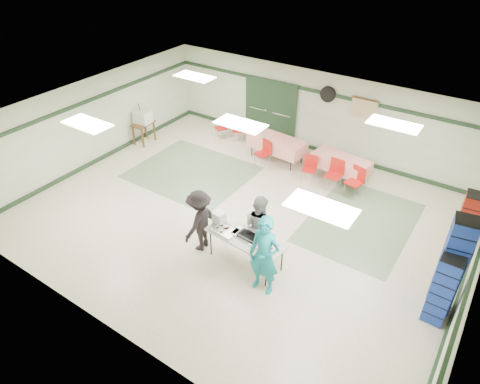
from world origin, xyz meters
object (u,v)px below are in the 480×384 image
Objects in this scene: crate_stack_blue_b at (442,290)px; volunteer_dark at (200,221)px; volunteer_teal at (264,256)px; printer_table at (143,126)px; chair_loose_b at (223,126)px; volunteer_grey at (259,225)px; chair_d at (265,151)px; serving_table at (246,239)px; dining_table_a at (341,163)px; crate_stack_red at (467,225)px; chair_b at (310,166)px; chair_c at (356,179)px; chair_loose_a at (239,127)px; dining_table_b at (277,144)px; broom at (143,122)px; office_printer at (143,117)px; crate_stack_blue_a at (451,266)px; chair_a at (335,171)px.

volunteer_dark is at bearing -170.08° from crate_stack_blue_b.
printer_table is at bearing 151.69° from volunteer_teal.
volunteer_grey is at bearing -16.53° from chair_loose_b.
serving_table is at bearing -45.52° from chair_d.
dining_table_a is 1.06× the size of crate_stack_red.
chair_b is 1.02× the size of printer_table.
chair_loose_b is at bearing -175.47° from chair_c.
volunteer_dark reaches higher than chair_loose_a.
volunteer_grey is 0.83× the size of dining_table_b.
chair_loose_a is at bearing 165.45° from crate_stack_red.
chair_d is at bearing 151.12° from crate_stack_blue_b.
broom is at bearing -159.90° from dining_table_a.
crate_stack_blue_b is 10.66m from broom.
chair_loose_a is (-4.41, 5.57, -0.46)m from volunteer_teal.
office_printer is (-4.31, -0.92, 0.41)m from chair_d.
volunteer_teal is 2.35× the size of chair_loose_a.
crate_stack_blue_a is (5.99, -2.95, 0.60)m from chair_d.
chair_a is at bearing -8.70° from dining_table_b.
volunteer_teal reaches higher than volunteer_dark.
office_printer reaches higher than dining_table_b.
chair_loose_a is at bearing 152.53° from crate_stack_blue_a.
dining_table_a is 2.20m from dining_table_b.
volunteer_teal is at bearing -154.13° from crate_stack_blue_a.
chair_loose_b is at bearing 155.29° from crate_stack_blue_a.
chair_a is 3.76m from crate_stack_red.
chair_a is 0.41× the size of crate_stack_blue_a.
crate_stack_blue_a is at bearing 4.89° from chair_loose_b.
chair_d is (-1.58, 0.00, 0.04)m from chair_b.
office_printer is (-0.00, 0.04, 0.33)m from printer_table.
chair_d reaches higher than printer_table.
volunteer_dark is 5.38m from crate_stack_blue_a.
chair_b is 0.91× the size of chair_c.
chair_c reaches higher than dining_table_b.
broom is at bearing 168.65° from crate_stack_blue_a.
chair_d is at bearing -56.75° from chair_loose_a.
printer_table is (-6.68, -0.97, 0.04)m from chair_a.
volunteer_dark is (-1.19, -0.15, 0.09)m from serving_table.
chair_a is 4.71m from crate_stack_blue_a.
volunteer_grey reaches higher than chair_a.
serving_table is 1.07× the size of dining_table_a.
office_printer reaches higher than chair_loose_a.
chair_c is at bearing -97.28° from volunteer_grey.
volunteer_dark is at bearing -110.49° from chair_a.
dining_table_b is at bearing 12.46° from office_printer.
chair_c is at bearing 132.01° from crate_stack_blue_b.
volunteer_grey is 6.94m from broom.
volunteer_grey is 4.56m from dining_table_b.
chair_b is (1.46, -0.57, -0.07)m from dining_table_b.
serving_table is at bearing 147.24° from volunteer_teal.
dining_table_a reaches higher than serving_table.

